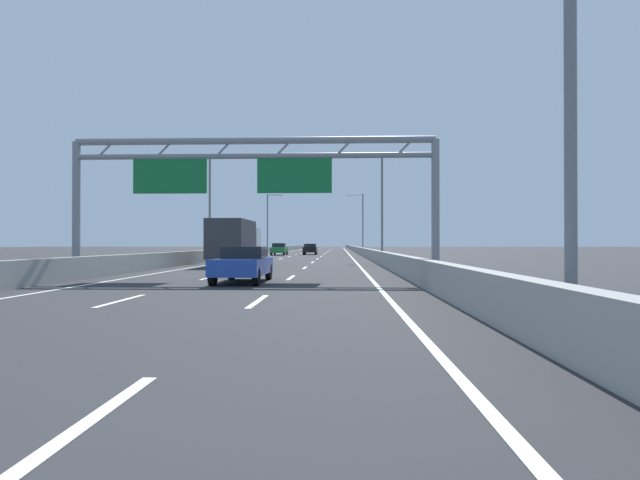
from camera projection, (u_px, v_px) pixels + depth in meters
name	position (u px, v px, depth m)	size (l,w,h in m)	color
ground_plane	(320.00, 251.00, 100.66)	(260.00, 260.00, 0.00)	#2D2D30
lane_dash_left_1	(121.00, 301.00, 13.30)	(0.16, 3.00, 0.01)	white
lane_dash_left_2	(209.00, 278.00, 22.29)	(0.16, 3.00, 0.01)	white
lane_dash_left_3	(247.00, 268.00, 31.28)	(0.16, 3.00, 0.01)	white
lane_dash_left_4	(267.00, 262.00, 40.28)	(0.16, 3.00, 0.01)	white
lane_dash_left_5	(280.00, 259.00, 49.27)	(0.16, 3.00, 0.01)	white
lane_dash_left_6	(289.00, 256.00, 58.26)	(0.16, 3.00, 0.01)	white
lane_dash_left_7	(296.00, 255.00, 67.26)	(0.16, 3.00, 0.01)	white
lane_dash_left_8	(301.00, 253.00, 76.25)	(0.16, 3.00, 0.01)	white
lane_dash_left_9	(305.00, 252.00, 85.24)	(0.16, 3.00, 0.01)	white
lane_dash_left_10	(308.00, 251.00, 94.24)	(0.16, 3.00, 0.01)	white
lane_dash_left_11	(311.00, 251.00, 103.23)	(0.16, 3.00, 0.01)	white
lane_dash_left_12	(313.00, 250.00, 112.22)	(0.16, 3.00, 0.01)	white
lane_dash_left_13	(315.00, 250.00, 121.22)	(0.16, 3.00, 0.01)	white
lane_dash_left_14	(317.00, 249.00, 130.21)	(0.16, 3.00, 0.01)	white
lane_dash_left_15	(318.00, 249.00, 139.20)	(0.16, 3.00, 0.01)	white
lane_dash_left_16	(320.00, 249.00, 148.20)	(0.16, 3.00, 0.01)	white
lane_dash_left_17	(321.00, 248.00, 157.19)	(0.16, 3.00, 0.01)	white
lane_dash_right_0	(82.00, 426.00, 4.17)	(0.16, 3.00, 0.01)	white
lane_dash_right_1	(258.00, 301.00, 13.16)	(0.16, 3.00, 0.01)	white
lane_dash_right_2	(291.00, 278.00, 22.15)	(0.16, 3.00, 0.01)	white
lane_dash_right_3	(305.00, 268.00, 31.15)	(0.16, 3.00, 0.01)	white
lane_dash_right_4	(313.00, 262.00, 40.14)	(0.16, 3.00, 0.01)	white
lane_dash_right_5	(317.00, 259.00, 49.13)	(0.16, 3.00, 0.01)	white
lane_dash_right_6	(321.00, 256.00, 58.13)	(0.16, 3.00, 0.01)	white
lane_dash_right_7	(323.00, 255.00, 67.12)	(0.16, 3.00, 0.01)	white
lane_dash_right_8	(325.00, 253.00, 76.11)	(0.16, 3.00, 0.01)	white
lane_dash_right_9	(327.00, 252.00, 85.11)	(0.16, 3.00, 0.01)	white
lane_dash_right_10	(328.00, 251.00, 94.10)	(0.16, 3.00, 0.01)	white
lane_dash_right_11	(329.00, 251.00, 103.09)	(0.16, 3.00, 0.01)	white
lane_dash_right_12	(330.00, 250.00, 112.09)	(0.16, 3.00, 0.01)	white
lane_dash_right_13	(330.00, 250.00, 121.08)	(0.16, 3.00, 0.01)	white
lane_dash_right_14	(331.00, 249.00, 130.07)	(0.16, 3.00, 0.01)	white
lane_dash_right_15	(332.00, 249.00, 139.07)	(0.16, 3.00, 0.01)	white
lane_dash_right_16	(332.00, 249.00, 148.06)	(0.16, 3.00, 0.01)	white
lane_dash_right_17	(332.00, 248.00, 157.05)	(0.16, 3.00, 0.01)	white
edge_line_left	(287.00, 252.00, 88.87)	(0.16, 176.00, 0.01)	white
edge_line_right	(347.00, 252.00, 88.47)	(0.16, 176.00, 0.01)	white
barrier_left	(290.00, 248.00, 110.92)	(0.45, 220.00, 0.95)	#9E9E99
barrier_right	(353.00, 248.00, 110.40)	(0.45, 220.00, 0.95)	#9E9E99
sign_gantry	(249.00, 171.00, 23.18)	(16.85, 0.36, 6.36)	gray
streetlamp_right_near	(556.00, 7.00, 8.33)	(2.58, 0.28, 9.50)	slate
streetlamp_left_mid	(212.00, 200.00, 45.51)	(2.58, 0.28, 9.50)	slate
streetlamp_right_mid	(379.00, 199.00, 44.95)	(2.58, 0.28, 9.50)	slate
streetlamp_left_far	(269.00, 219.00, 82.12)	(2.58, 0.28, 9.50)	slate
streetlamp_right_far	(361.00, 219.00, 81.56)	(2.58, 0.28, 9.50)	slate
black_car	(310.00, 249.00, 68.57)	(1.80, 4.19, 1.45)	black
orange_car	(310.00, 246.00, 128.43)	(1.82, 4.55, 1.42)	orange
blue_car	(243.00, 264.00, 19.70)	(1.78, 4.28, 1.38)	#2347AD
green_car	(279.00, 249.00, 65.68)	(1.82, 4.69, 1.54)	#1E7A38
white_car	(312.00, 246.00, 138.49)	(1.84, 4.18, 1.42)	silver
box_truck	(235.00, 241.00, 35.46)	(2.37, 8.09, 3.10)	silver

